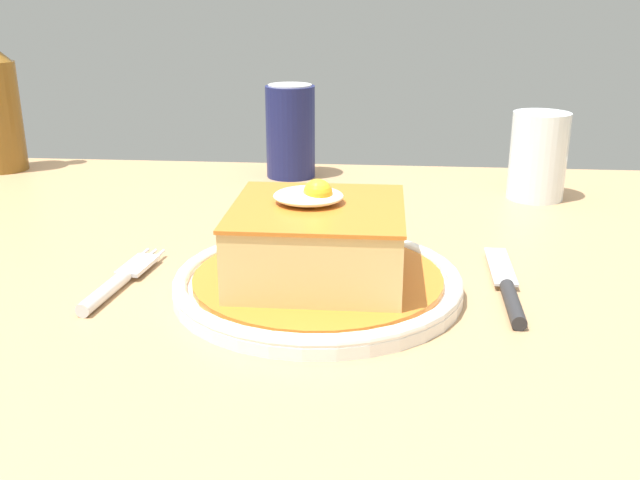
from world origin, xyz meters
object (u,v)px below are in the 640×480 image
main_plate (318,282)px  drinking_glass (538,162)px  fork (116,283)px  soda_can (291,131)px  knife (509,292)px

main_plate → drinking_glass: 0.39m
main_plate → fork: bearing=-176.9°
fork → soda_can: soda_can is taller
main_plate → fork: (-0.17, -0.01, -0.00)m
main_plate → knife: size_ratio=1.47×
main_plate → fork: main_plate is taller
knife → drinking_glass: (0.08, 0.31, 0.04)m
main_plate → soda_can: (-0.07, 0.39, 0.05)m
main_plate → knife: 0.16m
fork → soda_can: bearing=76.1°
soda_can → fork: bearing=-103.9°
drinking_glass → knife: bearing=-104.3°
main_plate → soda_can: size_ratio=1.96×
knife → soda_can: soda_can is taller
knife → drinking_glass: bearing=75.7°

